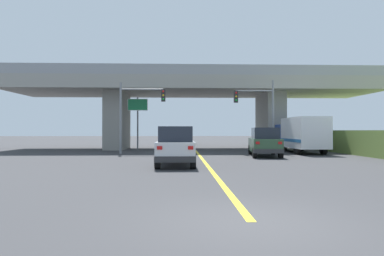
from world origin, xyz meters
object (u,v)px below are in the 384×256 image
(suv_crossing, at_px, (265,142))
(traffic_signal_nearside, at_px, (260,108))
(highway_sign, at_px, (138,110))
(box_truck, at_px, (301,134))
(sedan_oncoming, at_px, (184,137))
(traffic_signal_farside, at_px, (136,107))
(suv_lead, at_px, (176,146))

(suv_crossing, height_order, traffic_signal_nearside, traffic_signal_nearside)
(traffic_signal_nearside, xyz_separation_m, highway_sign, (-10.37, 4.25, 0.01))
(box_truck, bearing_deg, highway_sign, 163.58)
(sedan_oncoming, xyz_separation_m, traffic_signal_nearside, (5.89, -17.57, 2.66))
(sedan_oncoming, bearing_deg, traffic_signal_farside, -102.69)
(box_truck, relative_size, traffic_signal_farside, 1.22)
(suv_lead, bearing_deg, highway_sign, 105.21)
(box_truck, xyz_separation_m, traffic_signal_nearside, (-3.40, -0.20, 2.15))
(traffic_signal_nearside, bearing_deg, box_truck, 3.30)
(traffic_signal_farside, bearing_deg, highway_sign, 95.75)
(suv_lead, height_order, highway_sign, highway_sign)
(suv_lead, height_order, sedan_oncoming, same)
(suv_crossing, relative_size, traffic_signal_farside, 0.84)
(suv_lead, relative_size, sedan_oncoming, 0.96)
(sedan_oncoming, bearing_deg, suv_crossing, -75.60)
(suv_crossing, xyz_separation_m, highway_sign, (-9.86, 7.64, 2.67))
(suv_crossing, distance_m, sedan_oncoming, 21.63)
(suv_crossing, bearing_deg, sedan_oncoming, 111.55)
(suv_lead, xyz_separation_m, highway_sign, (-3.69, 13.59, 2.67))
(traffic_signal_farside, bearing_deg, traffic_signal_nearside, 1.68)
(sedan_oncoming, distance_m, traffic_signal_farside, 18.50)
(traffic_signal_nearside, bearing_deg, sedan_oncoming, 108.55)
(traffic_signal_nearside, height_order, highway_sign, traffic_signal_nearside)
(traffic_signal_farside, bearing_deg, sedan_oncoming, 77.31)
(suv_lead, relative_size, suv_crossing, 0.92)
(traffic_signal_nearside, height_order, traffic_signal_farside, traffic_signal_nearside)
(suv_lead, height_order, suv_crossing, same)
(suv_crossing, distance_m, traffic_signal_nearside, 4.33)
(suv_lead, distance_m, sedan_oncoming, 26.91)
(suv_crossing, distance_m, box_truck, 5.33)
(traffic_signal_nearside, relative_size, highway_sign, 1.20)
(suv_lead, relative_size, traffic_signal_nearside, 0.74)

